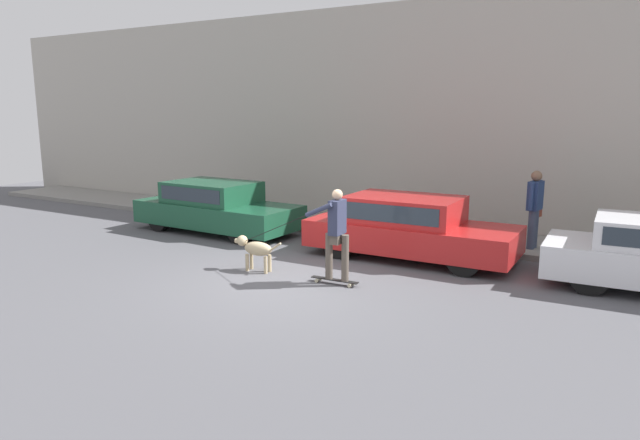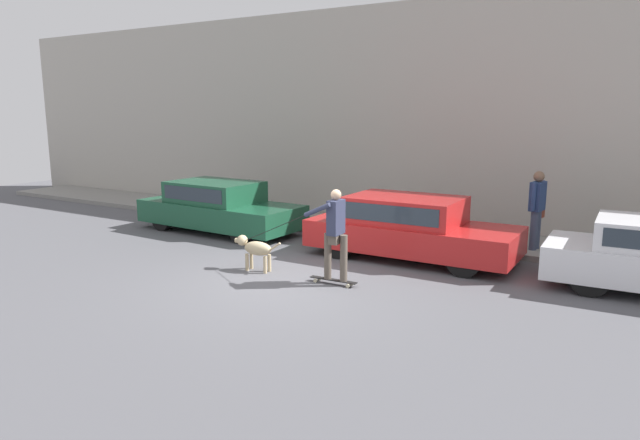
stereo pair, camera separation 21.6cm
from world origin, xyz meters
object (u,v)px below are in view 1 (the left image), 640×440
Objects in this scene: parked_car_1 at (409,228)px; skateboarder at (336,231)px; pedestrian_with_bag at (535,206)px; parked_car_0 at (216,208)px; dog at (255,249)px.

skateboarder is at bearing -100.88° from parked_car_1.
pedestrian_with_bag is (2.22, 1.69, 0.43)m from parked_car_1.
dog is (3.09, -2.47, -0.18)m from parked_car_0.
skateboarder is at bearing -114.91° from pedestrian_with_bag.
parked_car_0 is at bearing -159.54° from pedestrian_with_bag.
pedestrian_with_bag is (2.65, 4.12, 0.08)m from skateboarder.
parked_car_1 is at bearing -134.90° from pedestrian_with_bag.
dog is (-2.22, -2.46, -0.20)m from parked_car_1.
dog is at bearing -36.52° from parked_car_0.
pedestrian_with_bag reaches higher than parked_car_1.
dog is at bearing -132.78° from parked_car_1.
parked_car_0 is 2.61× the size of pedestrian_with_bag.
pedestrian_with_bag is (4.43, 4.15, 0.63)m from dog.
pedestrian_with_bag reaches higher than dog.
skateboarder is (-0.43, -2.43, 0.35)m from parked_car_1.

